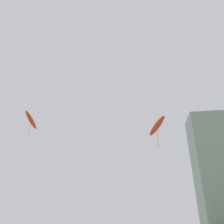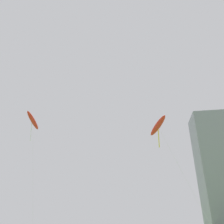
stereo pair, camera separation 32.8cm
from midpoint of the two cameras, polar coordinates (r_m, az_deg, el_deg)
The scene contains 3 objects.
kite_flying_0 at distance 41.88m, azimuth -19.01°, elevation -2.09°, with size 2.92×4.88×19.22m.
kite_flying_4 at distance 29.94m, azimuth 11.68°, elevation -3.48°, with size 6.73×4.79×14.16m.
distant_highrise_0 at distance 139.32m, azimuth 25.08°, elevation -12.21°, with size 20.28×18.12×59.35m, color gray.
Camera 2 is at (2.72, -10.57, 2.19)m, focal length 36.47 mm.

